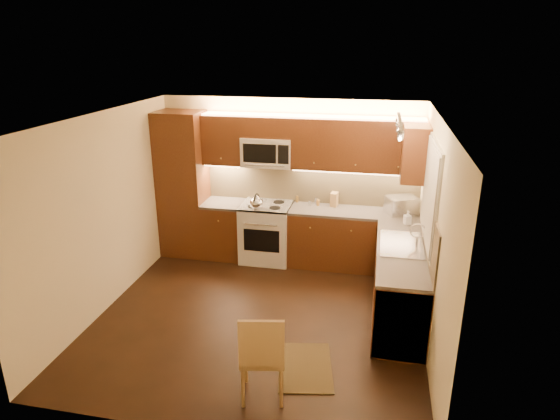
% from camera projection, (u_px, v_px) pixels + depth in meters
% --- Properties ---
extents(floor, '(4.00, 4.00, 0.01)m').
position_uv_depth(floor, '(260.00, 316.00, 6.15)').
color(floor, black).
rests_on(floor, ground).
extents(ceiling, '(4.00, 4.00, 0.01)m').
position_uv_depth(ceiling, '(257.00, 118.00, 5.32)').
color(ceiling, beige).
rests_on(ceiling, ground).
extents(wall_back, '(4.00, 0.01, 2.50)m').
position_uv_depth(wall_back, '(289.00, 179.00, 7.58)').
color(wall_back, beige).
rests_on(wall_back, ground).
extents(wall_front, '(4.00, 0.01, 2.50)m').
position_uv_depth(wall_front, '(198.00, 312.00, 3.89)').
color(wall_front, beige).
rests_on(wall_front, ground).
extents(wall_left, '(0.01, 4.00, 2.50)m').
position_uv_depth(wall_left, '(105.00, 213.00, 6.11)').
color(wall_left, beige).
rests_on(wall_left, ground).
extents(wall_right, '(0.01, 4.00, 2.50)m').
position_uv_depth(wall_right, '(433.00, 237.00, 5.35)').
color(wall_right, beige).
rests_on(wall_right, ground).
extents(pantry, '(0.70, 0.60, 2.30)m').
position_uv_depth(pantry, '(183.00, 185.00, 7.65)').
color(pantry, '#441E0E').
rests_on(pantry, floor).
extents(base_cab_back_left, '(0.62, 0.60, 0.86)m').
position_uv_depth(base_cab_back_left, '(225.00, 230.00, 7.76)').
color(base_cab_back_left, '#441E0E').
rests_on(base_cab_back_left, floor).
extents(counter_back_left, '(0.62, 0.60, 0.04)m').
position_uv_depth(counter_back_left, '(224.00, 203.00, 7.61)').
color(counter_back_left, '#3A3735').
rests_on(counter_back_left, base_cab_back_left).
extents(base_cab_back_right, '(1.92, 0.60, 0.86)m').
position_uv_depth(base_cab_back_right, '(352.00, 240.00, 7.38)').
color(base_cab_back_right, '#441E0E').
rests_on(base_cab_back_right, floor).
extents(counter_back_right, '(1.92, 0.60, 0.04)m').
position_uv_depth(counter_back_right, '(354.00, 212.00, 7.23)').
color(counter_back_right, '#3A3735').
rests_on(counter_back_right, base_cab_back_right).
extents(base_cab_right, '(0.60, 2.00, 0.86)m').
position_uv_depth(base_cab_right, '(399.00, 284.00, 6.05)').
color(base_cab_right, '#441E0E').
rests_on(base_cab_right, floor).
extents(counter_right, '(0.60, 2.00, 0.04)m').
position_uv_depth(counter_right, '(402.00, 251.00, 5.90)').
color(counter_right, '#3A3735').
rests_on(counter_right, base_cab_right).
extents(dishwasher, '(0.58, 0.60, 0.84)m').
position_uv_depth(dishwasher, '(400.00, 313.00, 5.41)').
color(dishwasher, silver).
rests_on(dishwasher, floor).
extents(backsplash_back, '(3.30, 0.02, 0.60)m').
position_uv_depth(backsplash_back, '(311.00, 184.00, 7.52)').
color(backsplash_back, tan).
rests_on(backsplash_back, wall_back).
extents(backsplash_right, '(0.02, 2.00, 0.60)m').
position_uv_depth(backsplash_right, '(429.00, 228.00, 5.74)').
color(backsplash_right, tan).
rests_on(backsplash_right, wall_right).
extents(upper_cab_back_left, '(0.62, 0.35, 0.75)m').
position_uv_depth(upper_cab_back_left, '(224.00, 139.00, 7.40)').
color(upper_cab_back_left, '#441E0E').
rests_on(upper_cab_back_left, wall_back).
extents(upper_cab_back_right, '(1.92, 0.35, 0.75)m').
position_uv_depth(upper_cab_back_right, '(358.00, 145.00, 7.01)').
color(upper_cab_back_right, '#441E0E').
rests_on(upper_cab_back_right, wall_back).
extents(upper_cab_bridge, '(0.76, 0.35, 0.31)m').
position_uv_depth(upper_cab_bridge, '(268.00, 127.00, 7.19)').
color(upper_cab_bridge, '#441E0E').
rests_on(upper_cab_bridge, wall_back).
extents(upper_cab_right_corner, '(0.35, 0.50, 0.75)m').
position_uv_depth(upper_cab_right_corner, '(415.00, 154.00, 6.47)').
color(upper_cab_right_corner, '#441E0E').
rests_on(upper_cab_right_corner, wall_right).
extents(stove, '(0.76, 0.65, 0.92)m').
position_uv_depth(stove, '(266.00, 232.00, 7.60)').
color(stove, silver).
rests_on(stove, floor).
extents(microwave, '(0.76, 0.38, 0.44)m').
position_uv_depth(microwave, '(268.00, 152.00, 7.31)').
color(microwave, silver).
rests_on(microwave, wall_back).
extents(window_frame, '(0.03, 1.44, 1.24)m').
position_uv_depth(window_frame, '(431.00, 193.00, 5.75)').
color(window_frame, silver).
rests_on(window_frame, wall_right).
extents(window_blinds, '(0.02, 1.36, 1.16)m').
position_uv_depth(window_blinds, '(429.00, 193.00, 5.75)').
color(window_blinds, silver).
rests_on(window_blinds, wall_right).
extents(sink, '(0.52, 0.86, 0.15)m').
position_uv_depth(sink, '(402.00, 239.00, 6.01)').
color(sink, silver).
rests_on(sink, counter_right).
extents(faucet, '(0.20, 0.04, 0.30)m').
position_uv_depth(faucet, '(418.00, 235.00, 5.95)').
color(faucet, silver).
rests_on(faucet, counter_right).
extents(track_light_bar, '(0.04, 1.20, 0.03)m').
position_uv_depth(track_light_bar, '(400.00, 121.00, 5.41)').
color(track_light_bar, silver).
rests_on(track_light_bar, ceiling).
extents(kettle, '(0.25, 0.25, 0.24)m').
position_uv_depth(kettle, '(256.00, 201.00, 7.22)').
color(kettle, silver).
rests_on(kettle, stove).
extents(toaster_oven, '(0.51, 0.46, 0.25)m').
position_uv_depth(toaster_oven, '(401.00, 205.00, 7.08)').
color(toaster_oven, silver).
rests_on(toaster_oven, counter_back_right).
extents(knife_block, '(0.12, 0.17, 0.21)m').
position_uv_depth(knife_block, '(334.00, 199.00, 7.41)').
color(knife_block, '#986B44').
rests_on(knife_block, counter_back_right).
extents(spice_jar_a, '(0.06, 0.06, 0.11)m').
position_uv_depth(spice_jar_a, '(316.00, 201.00, 7.51)').
color(spice_jar_a, silver).
rests_on(spice_jar_a, counter_back_right).
extents(spice_jar_b, '(0.05, 0.05, 0.10)m').
position_uv_depth(spice_jar_b, '(297.00, 199.00, 7.60)').
color(spice_jar_b, brown).
rests_on(spice_jar_b, counter_back_right).
extents(spice_jar_c, '(0.06, 0.06, 0.08)m').
position_uv_depth(spice_jar_c, '(310.00, 203.00, 7.44)').
color(spice_jar_c, silver).
rests_on(spice_jar_c, counter_back_right).
extents(spice_jar_d, '(0.05, 0.05, 0.09)m').
position_uv_depth(spice_jar_d, '(318.00, 203.00, 7.45)').
color(spice_jar_d, olive).
rests_on(spice_jar_d, counter_back_right).
extents(soap_bottle, '(0.11, 0.12, 0.19)m').
position_uv_depth(soap_bottle, '(408.00, 218.00, 6.68)').
color(soap_bottle, white).
rests_on(soap_bottle, counter_right).
extents(rug, '(0.70, 0.93, 0.01)m').
position_uv_depth(rug, '(305.00, 367.00, 5.18)').
color(rug, black).
rests_on(rug, floor).
extents(dining_chair, '(0.49, 0.49, 0.95)m').
position_uv_depth(dining_chair, '(263.00, 353.00, 4.64)').
color(dining_chair, '#986B44').
rests_on(dining_chair, floor).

